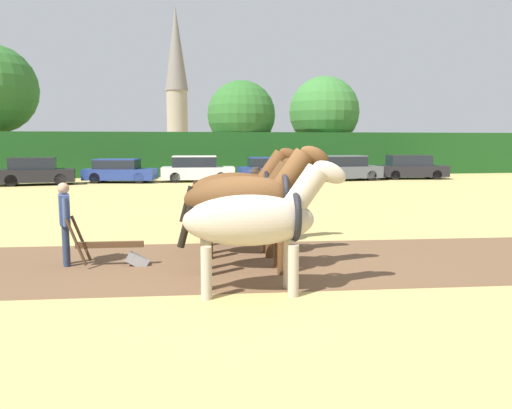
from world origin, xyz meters
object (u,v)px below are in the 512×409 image
object	(u,v)px
draft_horse_trail_right	(240,190)
farmer_beside_team	(256,194)
parked_car_right	(346,168)
draft_horse_lead_right	(249,199)
draft_horse_trail_left	(244,200)
farmer_at_plow	(65,217)
parked_car_center_right	(273,169)
parked_car_center	(197,169)
tree_center	(324,112)
plow	(116,251)
parked_car_far_right	(411,168)
tree_center_left	(241,115)
church_spire	(177,80)
draft_horse_lead_left	(256,220)
parked_car_left	(36,172)
parked_car_center_left	(120,171)

from	to	relation	value
draft_horse_trail_right	farmer_beside_team	size ratio (longest dim) A/B	1.60
farmer_beside_team	parked_car_right	bearing A→B (deg)	14.40
draft_horse_lead_right	draft_horse_trail_left	size ratio (longest dim) A/B	1.09
farmer_at_plow	parked_car_center_right	bearing A→B (deg)	54.28
draft_horse_trail_right	parked_car_center	distance (m)	19.17
tree_center	draft_horse_lead_right	xyz separation A→B (m)	(-10.93, -29.69, -3.40)
plow	parked_car_far_right	distance (m)	26.95
tree_center_left	church_spire	size ratio (longest dim) A/B	0.32
plow	parked_car_center	distance (m)	21.23
church_spire	parked_car_right	xyz separation A→B (m)	(9.82, -45.27, -10.71)
draft_horse_lead_left	parked_car_right	bearing A→B (deg)	70.85
tree_center	draft_horse_trail_right	size ratio (longest dim) A/B	2.63
tree_center	parked_car_right	bearing A→B (deg)	-97.73
draft_horse_lead_right	parked_car_left	bearing A→B (deg)	117.59
draft_horse_lead_right	parked_car_far_right	size ratio (longest dim) A/B	0.63
draft_horse_trail_left	plow	world-z (taller)	draft_horse_trail_left
draft_horse_lead_left	parked_car_far_right	xyz separation A→B (m)	(14.60, 23.11, -0.49)
draft_horse_trail_left	plow	distance (m)	2.90
tree_center	draft_horse_trail_right	distance (m)	29.19
tree_center	parked_car_center_left	bearing A→B (deg)	-153.81
parked_car_center	tree_center	bearing A→B (deg)	40.52
draft_horse_trail_left	farmer_at_plow	bearing A→B (deg)	-171.95
draft_horse_lead_left	draft_horse_trail_right	bearing A→B (deg)	89.95
parked_car_right	draft_horse_trail_right	bearing A→B (deg)	-122.39
church_spire	plow	bearing A→B (deg)	-92.24
parked_car_far_right	church_spire	bearing A→B (deg)	115.06
tree_center	parked_car_center	bearing A→B (deg)	-143.95
church_spire	draft_horse_trail_left	distance (m)	65.99
plow	parked_car_center_right	world-z (taller)	parked_car_center_right
church_spire	farmer_beside_team	world-z (taller)	church_spire
parked_car_left	parked_car_far_right	size ratio (longest dim) A/B	0.93
church_spire	parked_car_left	world-z (taller)	church_spire
tree_center	parked_car_center	size ratio (longest dim) A/B	1.66
plow	parked_car_left	bearing A→B (deg)	112.11
parked_car_left	parked_car_far_right	bearing A→B (deg)	-6.77
farmer_at_plow	farmer_beside_team	world-z (taller)	farmer_beside_team
tree_center	draft_horse_lead_left	distance (m)	33.17
farmer_beside_team	parked_car_center	bearing A→B (deg)	43.84
draft_horse_lead_right	parked_car_center_right	world-z (taller)	draft_horse_lead_right
draft_horse_lead_left	plow	world-z (taller)	draft_horse_lead_left
parked_car_center	farmer_beside_team	bearing A→B (deg)	-83.56
draft_horse_lead_left	draft_horse_trail_left	xyz separation A→B (m)	(0.21, 2.76, 0.00)
draft_horse_trail_left	plow	size ratio (longest dim) A/B	1.69
draft_horse_lead_right	draft_horse_trail_right	distance (m)	2.77
church_spire	draft_horse_trail_right	distance (m)	64.62
church_spire	draft_horse_trail_right	bearing A→B (deg)	-89.78
tree_center_left	plow	distance (m)	28.53
tree_center_left	parked_car_left	world-z (taller)	tree_center_left
draft_horse_trail_left	parked_car_far_right	bearing A→B (deg)	59.14
draft_horse_trail_right	parked_car_far_right	bearing A→B (deg)	57.44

